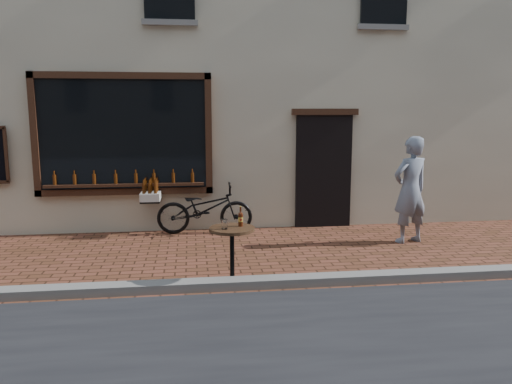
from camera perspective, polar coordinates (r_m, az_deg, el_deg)
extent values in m
plane|color=#512C1A|center=(6.47, -1.00, -11.46)|extent=(90.00, 90.00, 0.00)
cube|color=slate|center=(6.64, -1.20, -10.36)|extent=(90.00, 0.25, 0.12)
cube|color=black|center=(9.55, -14.90, 6.37)|extent=(3.00, 0.06, 2.00)
cube|color=black|center=(9.54, -15.19, 12.73)|extent=(3.24, 0.10, 0.12)
cube|color=black|center=(9.64, -14.65, 0.06)|extent=(3.24, 0.10, 0.12)
cube|color=black|center=(9.85, -23.99, 5.96)|extent=(0.12, 0.10, 2.24)
cube|color=black|center=(9.46, -5.44, 6.62)|extent=(0.12, 0.10, 2.24)
cube|color=black|center=(9.57, -14.72, 0.78)|extent=(2.90, 0.16, 0.05)
cube|color=black|center=(9.89, 7.71, 2.33)|extent=(1.10, 0.10, 2.20)
cube|color=black|center=(9.78, 7.91, 9.06)|extent=(1.30, 0.10, 0.12)
cylinder|color=#3D1C07|center=(9.79, -22.02, 1.30)|extent=(0.06, 0.06, 0.19)
cylinder|color=#3D1C07|center=(9.71, -19.98, 1.36)|extent=(0.06, 0.06, 0.19)
cylinder|color=#3D1C07|center=(9.64, -17.91, 1.42)|extent=(0.06, 0.06, 0.19)
cylinder|color=#3D1C07|center=(9.58, -15.81, 1.47)|extent=(0.06, 0.06, 0.19)
cylinder|color=#3D1C07|center=(9.53, -13.68, 1.52)|extent=(0.06, 0.06, 0.19)
cylinder|color=#3D1C07|center=(9.50, -11.54, 1.57)|extent=(0.06, 0.06, 0.19)
cylinder|color=#3D1C07|center=(9.48, -9.39, 1.62)|extent=(0.06, 0.06, 0.19)
cylinder|color=#3D1C07|center=(9.48, -7.23, 1.67)|extent=(0.06, 0.06, 0.19)
imported|color=black|center=(9.40, -5.88, -1.92)|extent=(1.80, 0.67, 0.93)
cube|color=black|center=(9.42, -11.90, -0.95)|extent=(0.37, 0.51, 0.03)
cube|color=beige|center=(9.40, -11.92, -0.42)|extent=(0.37, 0.53, 0.15)
cylinder|color=#3D1C07|center=(9.18, -11.44, 0.44)|extent=(0.06, 0.06, 0.20)
cylinder|color=#3D1C07|center=(9.19, -12.08, 0.43)|extent=(0.06, 0.06, 0.20)
cylinder|color=#3D1C07|center=(9.21, -12.72, 0.42)|extent=(0.06, 0.06, 0.20)
cylinder|color=#3D1C07|center=(9.30, -11.36, 0.56)|extent=(0.06, 0.06, 0.20)
cylinder|color=#3D1C07|center=(9.32, -12.00, 0.55)|extent=(0.06, 0.06, 0.20)
cylinder|color=#3D1C07|center=(9.33, -12.63, 0.54)|extent=(0.06, 0.06, 0.20)
cylinder|color=#3D1C07|center=(9.43, -11.29, 0.67)|extent=(0.06, 0.06, 0.20)
cylinder|color=#3D1C07|center=(9.44, -11.91, 0.66)|extent=(0.06, 0.06, 0.20)
cylinder|color=#3D1C07|center=(9.45, -12.54, 0.65)|extent=(0.06, 0.06, 0.20)
cylinder|color=#3D1C07|center=(9.55, -11.22, 0.79)|extent=(0.06, 0.06, 0.20)
cylinder|color=#3D1C07|center=(9.56, -11.84, 0.78)|extent=(0.06, 0.06, 0.20)
cylinder|color=#3D1C07|center=(9.57, -12.45, 0.77)|extent=(0.06, 0.06, 0.20)
cylinder|color=black|center=(6.78, -2.72, -10.34)|extent=(0.44, 0.44, 0.03)
cylinder|color=black|center=(6.67, -2.74, -7.37)|extent=(0.06, 0.06, 0.71)
cylinder|color=black|center=(6.57, -2.77, -4.25)|extent=(0.60, 0.60, 0.04)
cylinder|color=gold|center=(6.61, -1.77, -3.13)|extent=(0.06, 0.06, 0.06)
cylinder|color=white|center=(6.47, -3.61, -3.68)|extent=(0.08, 0.08, 0.13)
imported|color=slate|center=(9.04, 17.21, 0.24)|extent=(0.78, 0.62, 1.86)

